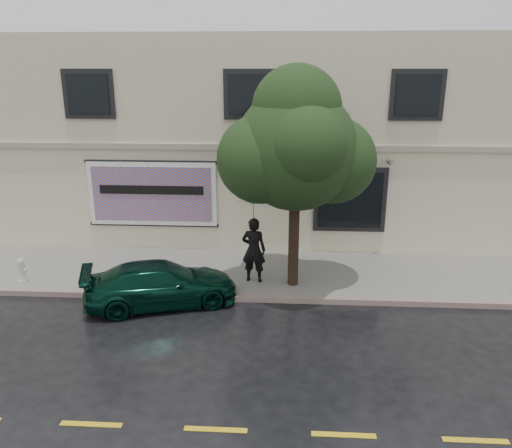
# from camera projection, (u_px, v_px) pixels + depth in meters

# --- Properties ---
(ground) EXTENTS (90.00, 90.00, 0.00)m
(ground) POSITION_uv_depth(u_px,v_px,m) (236.00, 329.00, 11.96)
(ground) COLOR black
(ground) RESTS_ON ground
(sidewalk) EXTENTS (20.00, 3.50, 0.15)m
(sidewalk) POSITION_uv_depth(u_px,v_px,m) (246.00, 273.00, 15.03)
(sidewalk) COLOR gray
(sidewalk) RESTS_ON ground
(curb) EXTENTS (20.00, 0.18, 0.16)m
(curb) POSITION_uv_depth(u_px,v_px,m) (241.00, 298.00, 13.36)
(curb) COLOR slate
(curb) RESTS_ON ground
(road_marking) EXTENTS (19.00, 0.12, 0.01)m
(road_marking) POSITION_uv_depth(u_px,v_px,m) (216.00, 429.00, 8.62)
(road_marking) COLOR gold
(road_marking) RESTS_ON ground
(building) EXTENTS (20.00, 8.12, 7.00)m
(building) POSITION_uv_depth(u_px,v_px,m) (257.00, 134.00, 19.47)
(building) COLOR beige
(building) RESTS_ON ground
(billboard) EXTENTS (4.30, 0.16, 2.20)m
(billboard) POSITION_uv_depth(u_px,v_px,m) (152.00, 194.00, 16.21)
(billboard) COLOR white
(billboard) RESTS_ON ground
(car) EXTENTS (4.27, 2.85, 1.14)m
(car) POSITION_uv_depth(u_px,v_px,m) (161.00, 284.00, 13.05)
(car) COLOR black
(car) RESTS_ON ground
(pedestrian) EXTENTS (0.74, 0.54, 1.88)m
(pedestrian) POSITION_uv_depth(u_px,v_px,m) (254.00, 250.00, 14.00)
(pedestrian) COLOR black
(pedestrian) RESTS_ON sidewalk
(umbrella) EXTENTS (1.23, 1.23, 0.80)m
(umbrella) POSITION_uv_depth(u_px,v_px,m) (254.00, 204.00, 13.60)
(umbrella) COLOR black
(umbrella) RESTS_ON pedestrian
(street_tree) EXTENTS (3.21, 3.21, 5.40)m
(street_tree) POSITION_uv_depth(u_px,v_px,m) (296.00, 150.00, 12.94)
(street_tree) COLOR black
(street_tree) RESTS_ON sidewalk
(fire_hydrant) EXTENTS (0.29, 0.27, 0.70)m
(fire_hydrant) POSITION_uv_depth(u_px,v_px,m) (22.00, 270.00, 14.13)
(fire_hydrant) COLOR beige
(fire_hydrant) RESTS_ON sidewalk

